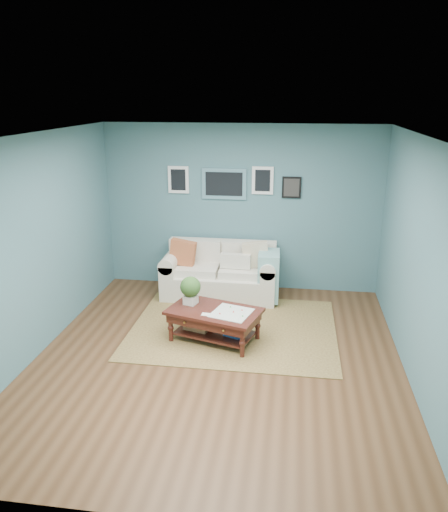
# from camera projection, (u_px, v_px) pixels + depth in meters

# --- Properties ---
(room_shell) EXTENTS (5.00, 5.02, 2.70)m
(room_shell) POSITION_uv_depth(u_px,v_px,m) (218.00, 253.00, 5.83)
(room_shell) COLOR brown
(room_shell) RESTS_ON ground
(area_rug) EXTENTS (2.82, 2.26, 0.01)m
(area_rug) POSITION_uv_depth(u_px,v_px,m) (234.00, 328.00, 6.98)
(area_rug) COLOR brown
(area_rug) RESTS_ON ground
(loveseat) EXTENTS (1.86, 0.84, 0.95)m
(loveseat) POSITION_uv_depth(u_px,v_px,m) (225.00, 273.00, 8.01)
(loveseat) COLOR beige
(loveseat) RESTS_ON ground
(coffee_table) EXTENTS (1.33, 0.99, 0.83)m
(coffee_table) POSITION_uv_depth(u_px,v_px,m) (210.00, 314.00, 6.57)
(coffee_table) COLOR #380E0D
(coffee_table) RESTS_ON ground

